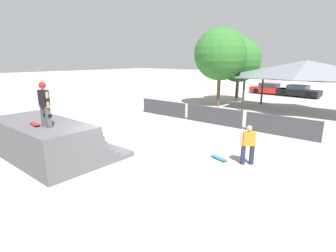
{
  "coord_description": "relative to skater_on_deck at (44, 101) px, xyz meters",
  "views": [
    {
      "loc": [
        7.47,
        -6.04,
        3.92
      ],
      "look_at": [
        -0.23,
        3.2,
        0.85
      ],
      "focal_mm": 28.0,
      "sensor_mm": 36.0,
      "label": 1
    }
  ],
  "objects": [
    {
      "name": "pavilion_shelter",
      "position": [
        4.5,
        17.08,
        0.69
      ],
      "size": [
        8.87,
        4.61,
        3.87
      ],
      "color": "#2D2D33",
      "rests_on": "ground"
    },
    {
      "name": "skater_on_deck",
      "position": [
        0.0,
        0.0,
        0.0
      ],
      "size": [
        0.69,
        0.24,
        1.62
      ],
      "rotation": [
        0.0,
        0.0,
        0.01
      ],
      "color": "#4C4C51",
      "rests_on": "quarter_pipe_ramp"
    },
    {
      "name": "bystander_walking",
      "position": [
        5.52,
        4.96,
        -1.63
      ],
      "size": [
        0.54,
        0.46,
        1.53
      ],
      "rotation": [
        0.0,
        0.0,
        3.81
      ],
      "color": "#1E2347",
      "rests_on": "ground"
    },
    {
      "name": "tree_beside_pavilion",
      "position": [
        -1.76,
        15.66,
        1.85
      ],
      "size": [
        4.29,
        4.29,
        6.48
      ],
      "color": "brown",
      "rests_on": "ground"
    },
    {
      "name": "barrier_fence",
      "position": [
        1.18,
        9.81,
        -1.96
      ],
      "size": [
        12.04,
        0.12,
        1.05
      ],
      "color": "#3D3D42",
      "rests_on": "ground"
    },
    {
      "name": "tree_far_back",
      "position": [
        -1.63,
        18.98,
        1.38
      ],
      "size": [
        4.02,
        4.02,
        5.87
      ],
      "color": "brown",
      "rests_on": "ground"
    },
    {
      "name": "parked_car_black",
      "position": [
        1.99,
        26.31,
        -1.88
      ],
      "size": [
        4.36,
        2.11,
        1.27
      ],
      "rotation": [
        0.0,
        0.0,
        -0.1
      ],
      "color": "black",
      "rests_on": "ground"
    },
    {
      "name": "skateboard_on_ground",
      "position": [
        4.48,
        4.68,
        -2.42
      ],
      "size": [
        0.83,
        0.44,
        0.09
      ],
      "rotation": [
        0.0,
        0.0,
        5.97
      ],
      "color": "blue",
      "rests_on": "ground"
    },
    {
      "name": "ground_plane",
      "position": [
        1.75,
        1.81,
        -2.48
      ],
      "size": [
        160.0,
        160.0,
        0.0
      ],
      "primitive_type": "plane",
      "color": "#ADA8A0"
    },
    {
      "name": "parked_car_red",
      "position": [
        -1.16,
        26.6,
        -1.88
      ],
      "size": [
        4.45,
        1.95,
        1.27
      ],
      "rotation": [
        0.0,
        0.0,
        -0.07
      ],
      "color": "red",
      "rests_on": "ground"
    },
    {
      "name": "skateboard_on_deck",
      "position": [
        -0.56,
        -0.18,
        -0.87
      ],
      "size": [
        0.78,
        0.33,
        0.09
      ],
      "rotation": [
        0.0,
        0.0,
        -0.17
      ],
      "color": "red",
      "rests_on": "quarter_pipe_ramp"
    },
    {
      "name": "quarter_pipe_ramp",
      "position": [
        -1.01,
        0.46,
        -1.78
      ],
      "size": [
        5.07,
        3.69,
        1.55
      ],
      "color": "#565459",
      "rests_on": "ground"
    }
  ]
}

